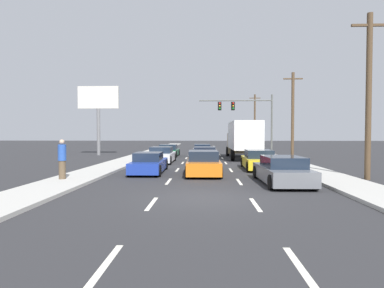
{
  "coord_description": "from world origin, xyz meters",
  "views": [
    {
      "loc": [
        0.05,
        -11.6,
        2.31
      ],
      "look_at": [
        -0.92,
        12.93,
        1.53
      ],
      "focal_mm": 30.35,
      "sensor_mm": 36.0,
      "label": 1
    }
  ],
  "objects_px": {
    "car_gray": "(282,171)",
    "pedestrian_near_corner": "(62,159)",
    "car_navy": "(202,151)",
    "utility_pole_mid": "(293,114)",
    "utility_pole_near": "(369,94)",
    "car_green": "(169,151)",
    "roadside_billboard": "(98,106)",
    "car_blue": "(149,164)",
    "utility_pole_far": "(255,120)",
    "traffic_signal_mast": "(242,110)",
    "car_white": "(162,155)",
    "car_maroon": "(205,155)",
    "car_yellow": "(259,160)",
    "box_truck": "(243,137)",
    "car_orange": "(203,164)"
  },
  "relations": [
    {
      "from": "traffic_signal_mast",
      "to": "roadside_billboard",
      "type": "relative_size",
      "value": 1.16
    },
    {
      "from": "box_truck",
      "to": "utility_pole_mid",
      "type": "relative_size",
      "value": 1.07
    },
    {
      "from": "box_truck",
      "to": "utility_pole_far",
      "type": "bearing_deg",
      "value": 78.83
    },
    {
      "from": "car_blue",
      "to": "utility_pole_near",
      "type": "height_order",
      "value": "utility_pole_near"
    },
    {
      "from": "traffic_signal_mast",
      "to": "car_gray",
      "type": "bearing_deg",
      "value": -91.71
    },
    {
      "from": "car_gray",
      "to": "pedestrian_near_corner",
      "type": "bearing_deg",
      "value": 179.34
    },
    {
      "from": "car_navy",
      "to": "car_gray",
      "type": "distance_m",
      "value": 18.28
    },
    {
      "from": "car_navy",
      "to": "utility_pole_near",
      "type": "distance_m",
      "value": 18.82
    },
    {
      "from": "car_blue",
      "to": "car_yellow",
      "type": "xyz_separation_m",
      "value": [
        6.78,
        2.21,
        0.03
      ]
    },
    {
      "from": "car_navy",
      "to": "roadside_billboard",
      "type": "distance_m",
      "value": 12.21
    },
    {
      "from": "car_white",
      "to": "box_truck",
      "type": "xyz_separation_m",
      "value": [
        6.98,
        4.29,
        1.4
      ]
    },
    {
      "from": "car_maroon",
      "to": "car_yellow",
      "type": "distance_m",
      "value": 6.12
    },
    {
      "from": "car_blue",
      "to": "car_orange",
      "type": "height_order",
      "value": "car_orange"
    },
    {
      "from": "car_blue",
      "to": "traffic_signal_mast",
      "type": "relative_size",
      "value": 0.55
    },
    {
      "from": "car_navy",
      "to": "utility_pole_far",
      "type": "xyz_separation_m",
      "value": [
        8.49,
        20.89,
        3.95
      ]
    },
    {
      "from": "utility_pole_far",
      "to": "pedestrian_near_corner",
      "type": "height_order",
      "value": "utility_pole_far"
    },
    {
      "from": "roadside_billboard",
      "to": "utility_pole_far",
      "type": "bearing_deg",
      "value": 44.76
    },
    {
      "from": "car_blue",
      "to": "utility_pole_near",
      "type": "xyz_separation_m",
      "value": [
        11.45,
        -2.39,
        3.73
      ]
    },
    {
      "from": "car_yellow",
      "to": "utility_pole_mid",
      "type": "height_order",
      "value": "utility_pole_mid"
    },
    {
      "from": "car_navy",
      "to": "utility_pole_mid",
      "type": "bearing_deg",
      "value": -11.95
    },
    {
      "from": "pedestrian_near_corner",
      "to": "car_green",
      "type": "bearing_deg",
      "value": 79.88
    },
    {
      "from": "car_gray",
      "to": "utility_pole_near",
      "type": "relative_size",
      "value": 0.57
    },
    {
      "from": "car_maroon",
      "to": "car_yellow",
      "type": "relative_size",
      "value": 0.94
    },
    {
      "from": "car_orange",
      "to": "utility_pole_mid",
      "type": "relative_size",
      "value": 0.58
    },
    {
      "from": "utility_pole_mid",
      "to": "roadside_billboard",
      "type": "relative_size",
      "value": 1.1
    },
    {
      "from": "car_yellow",
      "to": "pedestrian_near_corner",
      "type": "bearing_deg",
      "value": -150.12
    },
    {
      "from": "car_white",
      "to": "roadside_billboard",
      "type": "distance_m",
      "value": 12.66
    },
    {
      "from": "car_green",
      "to": "pedestrian_near_corner",
      "type": "bearing_deg",
      "value": -100.12
    },
    {
      "from": "traffic_signal_mast",
      "to": "pedestrian_near_corner",
      "type": "distance_m",
      "value": 25.63
    },
    {
      "from": "car_white",
      "to": "pedestrian_near_corner",
      "type": "xyz_separation_m",
      "value": [
        -3.37,
        -10.53,
        0.52
      ]
    },
    {
      "from": "car_gray",
      "to": "utility_pole_mid",
      "type": "distance_m",
      "value": 17.12
    },
    {
      "from": "car_gray",
      "to": "car_yellow",
      "type": "bearing_deg",
      "value": 90.82
    },
    {
      "from": "box_truck",
      "to": "utility_pole_near",
      "type": "height_order",
      "value": "utility_pole_near"
    },
    {
      "from": "car_blue",
      "to": "car_white",
      "type": "bearing_deg",
      "value": 91.47
    },
    {
      "from": "utility_pole_near",
      "to": "utility_pole_far",
      "type": "height_order",
      "value": "utility_pole_far"
    },
    {
      "from": "car_green",
      "to": "roadside_billboard",
      "type": "distance_m",
      "value": 9.21
    },
    {
      "from": "car_orange",
      "to": "car_yellow",
      "type": "height_order",
      "value": "car_orange"
    },
    {
      "from": "car_maroon",
      "to": "traffic_signal_mast",
      "type": "height_order",
      "value": "traffic_signal_mast"
    },
    {
      "from": "car_gray",
      "to": "pedestrian_near_corner",
      "type": "relative_size",
      "value": 2.49
    },
    {
      "from": "car_orange",
      "to": "car_yellow",
      "type": "relative_size",
      "value": 1.05
    },
    {
      "from": "car_navy",
      "to": "utility_pole_mid",
      "type": "xyz_separation_m",
      "value": [
        8.59,
        -1.82,
        3.61
      ]
    },
    {
      "from": "car_navy",
      "to": "car_orange",
      "type": "xyz_separation_m",
      "value": [
        0.17,
        -14.63,
        0.05
      ]
    },
    {
      "from": "traffic_signal_mast",
      "to": "car_green",
      "type": "bearing_deg",
      "value": -147.16
    },
    {
      "from": "car_navy",
      "to": "utility_pole_near",
      "type": "bearing_deg",
      "value": -62.81
    },
    {
      "from": "car_green",
      "to": "pedestrian_near_corner",
      "type": "xyz_separation_m",
      "value": [
        -3.15,
        -17.63,
        0.54
      ]
    },
    {
      "from": "car_maroon",
      "to": "utility_pole_near",
      "type": "bearing_deg",
      "value": -49.74
    },
    {
      "from": "car_white",
      "to": "utility_pole_far",
      "type": "height_order",
      "value": "utility_pole_far"
    },
    {
      "from": "car_white",
      "to": "utility_pole_mid",
      "type": "bearing_deg",
      "value": 24.62
    },
    {
      "from": "utility_pole_far",
      "to": "car_green",
      "type": "bearing_deg",
      "value": -119.55
    },
    {
      "from": "car_navy",
      "to": "utility_pole_far",
      "type": "height_order",
      "value": "utility_pole_far"
    }
  ]
}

